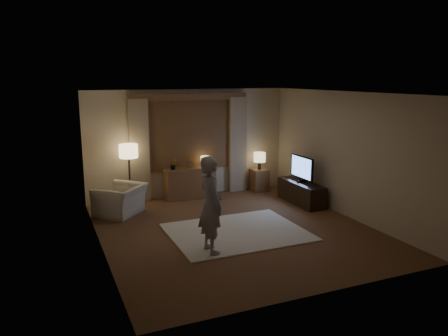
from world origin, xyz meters
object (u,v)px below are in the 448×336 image
sideboard (190,184)px  armchair (121,200)px  tv_stand (301,193)px  side_table (259,180)px  person (211,205)px

sideboard → armchair: bearing=-159.2°
armchair → tv_stand: 4.09m
tv_stand → sideboard: bearing=147.3°
side_table → tv_stand: side_table is taller
sideboard → tv_stand: 2.66m
armchair → person: 2.90m
person → sideboard: bearing=-15.5°
side_table → person: bearing=-128.5°
armchair → tv_stand: (4.01, -0.76, -0.07)m
sideboard → armchair: sideboard is taller
sideboard → tv_stand: bearing=-32.7°
armchair → side_table: size_ratio=1.75×
armchair → tv_stand: bearing=121.3°
person → tv_stand: bearing=-60.3°
side_table → person: person is taller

